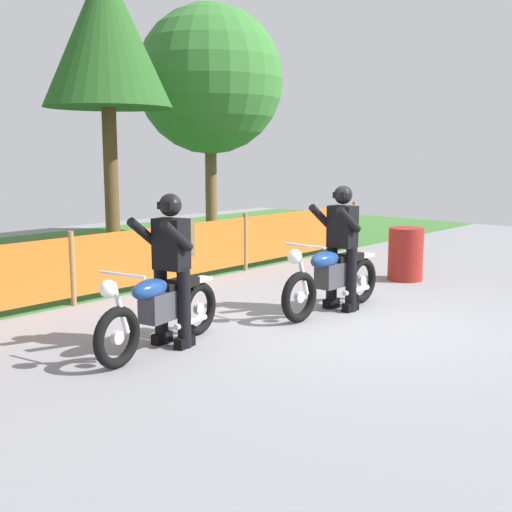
% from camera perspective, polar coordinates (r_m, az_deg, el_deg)
% --- Properties ---
extents(ground, '(24.00, 24.00, 0.02)m').
position_cam_1_polar(ground, '(8.20, 8.33, -5.97)').
color(ground, gray).
extents(grass_verge, '(24.00, 7.61, 0.01)m').
position_cam_1_polar(grass_verge, '(13.47, -18.31, -0.29)').
color(grass_verge, '#386B2D').
rests_on(grass_verge, ground).
extents(barrier_fence, '(10.80, 0.08, 1.05)m').
position_cam_1_polar(barrier_fence, '(10.30, -7.68, 0.31)').
color(barrier_fence, olive).
rests_on(barrier_fence, ground).
extents(tree_near_left, '(2.48, 2.48, 5.73)m').
position_cam_1_polar(tree_near_left, '(13.18, -13.22, 18.56)').
color(tree_near_left, brown).
rests_on(tree_near_left, ground).
extents(tree_near_right, '(3.49, 3.49, 5.57)m').
position_cam_1_polar(tree_near_right, '(15.79, -4.13, 15.35)').
color(tree_near_right, brown).
rests_on(tree_near_right, ground).
extents(motorcycle_lead, '(2.08, 0.61, 0.98)m').
position_cam_1_polar(motorcycle_lead, '(8.59, 6.80, -1.90)').
color(motorcycle_lead, black).
rests_on(motorcycle_lead, ground).
extents(motorcycle_trailing, '(1.99, 0.64, 0.95)m').
position_cam_1_polar(motorcycle_trailing, '(6.98, -8.51, -4.69)').
color(motorcycle_trailing, black).
rests_on(motorcycle_trailing, ground).
extents(rider_lead, '(0.56, 0.55, 1.69)m').
position_cam_1_polar(rider_lead, '(8.68, 7.62, 1.15)').
color(rider_lead, black).
rests_on(rider_lead, ground).
extents(rider_trailing, '(0.74, 0.62, 1.69)m').
position_cam_1_polar(rider_trailing, '(7.05, -7.50, -0.45)').
color(rider_trailing, black).
rests_on(rider_trailing, ground).
extents(oil_drum, '(0.58, 0.58, 0.88)m').
position_cam_1_polar(oil_drum, '(10.99, 13.19, 0.17)').
color(oil_drum, maroon).
rests_on(oil_drum, ground).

